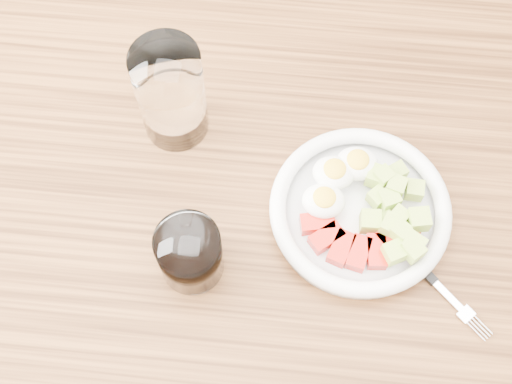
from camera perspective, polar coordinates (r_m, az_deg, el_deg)
ground at (r=1.67m, az=0.31°, el=-11.33°), size 4.00×4.00×0.00m
dining_table at (r=1.03m, az=0.50°, el=-3.47°), size 1.50×0.90×0.77m
bowl at (r=0.92m, az=8.33°, el=-1.38°), size 0.23×0.23×0.06m
fork at (r=0.92m, az=13.35°, el=-6.28°), size 0.13×0.13×0.01m
water_glass at (r=0.92m, az=-6.82°, el=7.81°), size 0.09×0.09×0.16m
coffee_glass at (r=0.87m, az=-5.32°, el=-4.95°), size 0.08×0.08×0.09m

